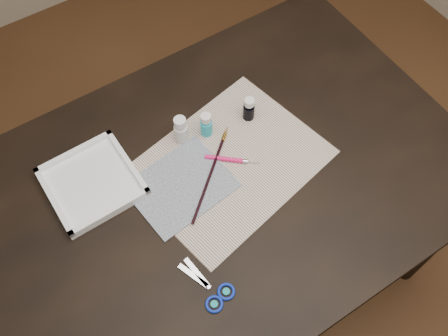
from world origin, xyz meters
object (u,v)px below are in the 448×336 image
paint_bottle_white (181,130)px  scissors (203,285)px  canvas (181,186)px  paint_bottle_cyan (206,125)px  palette_tray (92,182)px  paint_bottle_navy (249,109)px  paper (229,163)px

paint_bottle_white → scissors: bearing=-113.8°
canvas → paint_bottle_cyan: (0.14, 0.11, 0.04)m
palette_tray → canvas: bearing=-34.4°
paint_bottle_white → paint_bottle_navy: 0.20m
scissors → canvas: bearing=-40.3°
canvas → scissors: scissors is taller
paint_bottle_cyan → palette_tray: paint_bottle_cyan is taller
scissors → palette_tray: size_ratio=0.73×
scissors → palette_tray: 0.40m
paint_bottle_navy → palette_tray: size_ratio=0.35×
paint_bottle_white → paint_bottle_navy: paint_bottle_white is taller
scissors → palette_tray: (-0.10, 0.38, 0.01)m
paper → paint_bottle_navy: (0.13, 0.10, 0.04)m
palette_tray → paint_bottle_white: bearing=-0.8°
paper → paint_bottle_cyan: bearing=89.0°
paper → scissors: 0.34m
paper → paint_bottle_cyan: paint_bottle_cyan is taller
canvas → paint_bottle_cyan: size_ratio=3.12×
paper → paint_bottle_navy: 0.17m
scissors → palette_tray: bearing=-6.2°
paint_bottle_cyan → scissors: 0.43m
paint_bottle_cyan → paint_bottle_navy: bearing=-8.2°
paint_bottle_navy → palette_tray: 0.46m
paper → paint_bottle_white: bearing=115.9°
canvas → scissors: (-0.09, -0.25, 0.00)m
paint_bottle_white → paint_bottle_cyan: 0.07m
paint_bottle_navy → paint_bottle_cyan: bearing=171.8°
paint_bottle_cyan → scissors: bearing=-123.1°
paint_bottle_cyan → paint_bottle_navy: paint_bottle_cyan is taller
paper → canvas: (-0.14, 0.01, 0.00)m
paper → paint_bottle_navy: paint_bottle_navy is taller
canvas → palette_tray: 0.23m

